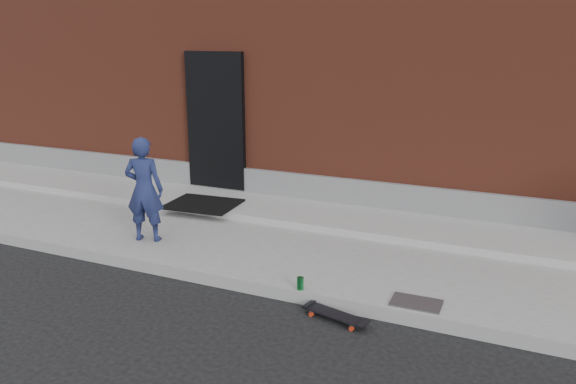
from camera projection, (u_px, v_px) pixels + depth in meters
The scene contains 9 objects.
ground at pixel (286, 301), 6.03m from camera, with size 80.00×80.00×0.00m, color black.
sidewalk at pixel (333, 249), 7.33m from camera, with size 20.00×3.00×0.15m, color slate.
apron at pixel (354, 220), 8.09m from camera, with size 20.00×1.20×0.10m, color gray.
building at pixel (425, 49), 11.52m from camera, with size 20.00×8.10×5.00m.
child at pixel (144, 189), 7.26m from camera, with size 0.50×0.33×1.38m, color #1A224A.
skateboard at pixel (335, 315), 5.61m from camera, with size 0.71×0.34×0.08m.
soda_can at pixel (300, 283), 5.96m from camera, with size 0.07×0.07×0.14m, color #198137.
doormat at pixel (203, 204), 8.62m from camera, with size 1.05×0.85×0.03m, color black.
utility_plate at pixel (416, 303), 5.66m from camera, with size 0.50×0.32×0.02m, color #4F4F54.
Camera 1 is at (2.25, -5.01, 2.75)m, focal length 35.00 mm.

